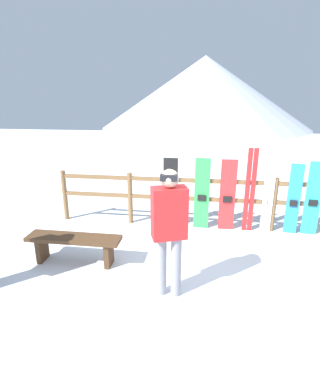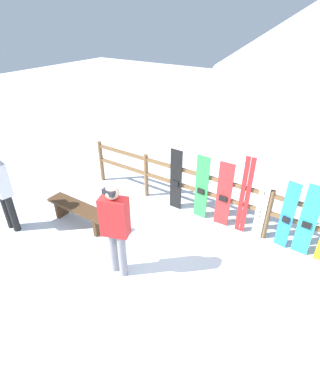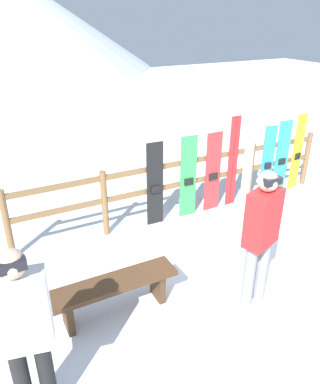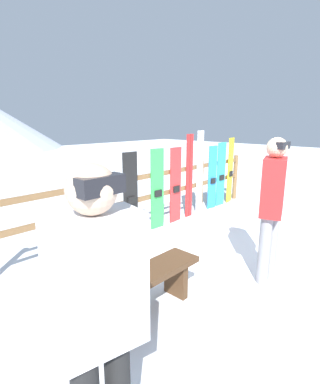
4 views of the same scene
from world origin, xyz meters
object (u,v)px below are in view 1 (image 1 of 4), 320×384
Objects in this scene: person_red at (169,225)px; ski_pair_white at (269,190)px; snowboard_black_stripe at (170,193)px; snowboard_green at (202,194)px; snowboard_cyan at (313,199)px; snowboard_blue at (294,200)px; bench at (74,243)px; ski_pair_red at (250,191)px; snowboard_red at (227,196)px.

person_red is 2.85m from ski_pair_white.
ski_pair_white is at bearing 0.10° from snowboard_black_stripe.
snowboard_green is 1.00× the size of snowboard_cyan.
person_red reaches higher than snowboard_cyan.
person_red reaches higher than ski_pair_white.
snowboard_blue is at bearing -0.42° from ski_pair_white.
person_red reaches higher than bench.
ski_pair_red reaches higher than snowboard_cyan.
person_red is at bearing -100.21° from snowboard_green.
bench is 1.84m from person_red.
ski_pair_red reaches higher than bench.
ski_pair_red reaches higher than snowboard_red.
ski_pair_white reaches higher than snowboard_cyan.
ski_pair_white reaches higher than bench.
snowboard_black_stripe is at bearing 180.00° from snowboard_blue.
snowboard_cyan is at bearing 22.11° from bench.
snowboard_green is 0.51m from snowboard_red.
bench is 3.43m from ski_pair_red.
ski_pair_red is 1.20× the size of snowboard_blue.
snowboard_red is at bearing -179.54° from ski_pair_red.
snowboard_cyan is at bearing 0.00° from snowboard_red.
snowboard_black_stripe is 0.86× the size of ski_pair_red.
person_red is 2.65m from ski_pair_red.
snowboard_green reaches higher than snowboard_cyan.
ski_pair_red is at bearing 179.83° from snowboard_cyan.
snowboard_black_stripe is 0.99× the size of snowboard_green.
ski_pair_white is at bearing 53.32° from person_red.
ski_pair_red is at bearing 29.74° from bench.
ski_pair_white reaches higher than snowboard_black_stripe.
snowboard_cyan is (4.13, 1.68, 0.37)m from bench.
snowboard_black_stripe is at bearing -180.00° from snowboard_red.
snowboard_black_stripe is (1.37, 1.68, 0.37)m from bench.
bench is 4.48m from snowboard_cyan.
snowboard_cyan is (1.61, 0.00, 0.00)m from snowboard_red.
bench is 0.90× the size of ski_pair_red.
snowboard_red is 0.86× the size of ski_pair_red.
ski_pair_white is at bearing 27.01° from bench.
snowboard_black_stripe is 0.64m from snowboard_green.
snowboard_cyan is at bearing 0.00° from snowboard_black_stripe.
bench is 0.87× the size of ski_pair_white.
ski_pair_white is at bearing 0.00° from ski_pair_red.
snowboard_black_stripe is at bearing -180.00° from snowboard_cyan.
ski_pair_white reaches higher than snowboard_red.
person_red is 2.47m from snowboard_red.
snowboard_black_stripe is 0.99× the size of snowboard_cyan.
ski_pair_white reaches higher than ski_pair_red.
person_red is at bearing -126.68° from ski_pair_white.
snowboard_black_stripe is at bearing -180.00° from snowboard_green.
snowboard_black_stripe is 1.00× the size of snowboard_red.
snowboard_red is at bearing 68.04° from person_red.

